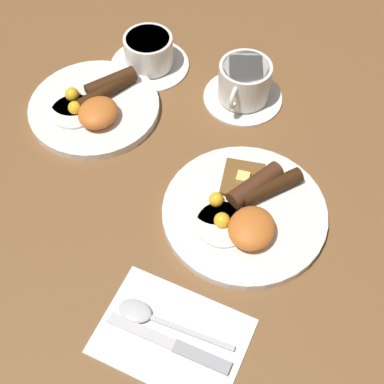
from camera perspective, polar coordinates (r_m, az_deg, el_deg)
name	(u,v)px	position (r m, az deg, el deg)	size (l,w,h in m)	color
ground_plane	(244,215)	(0.84, 5.57, -2.51)	(3.00, 3.00, 0.00)	brown
breakfast_plate_near	(245,211)	(0.83, 5.69, -1.98)	(0.26, 0.26, 0.05)	white
breakfast_plate_far	(95,106)	(0.98, -10.35, 9.06)	(0.24, 0.24, 0.05)	white
teacup_near	(244,84)	(0.98, 5.56, 11.35)	(0.15, 0.15, 0.08)	white
teacup_far	(149,54)	(1.05, -4.61, 14.49)	(0.15, 0.15, 0.07)	white
napkin	(172,336)	(0.75, -2.14, -15.08)	(0.14, 0.20, 0.01)	white
knife	(175,346)	(0.74, -1.81, -16.07)	(0.02, 0.18, 0.01)	silver
spoon	(147,316)	(0.76, -4.82, -13.00)	(0.04, 0.17, 0.01)	silver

